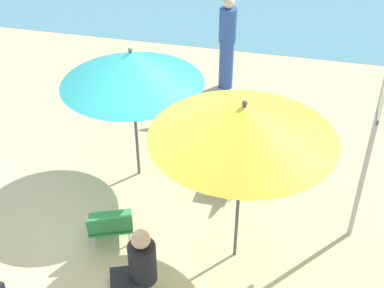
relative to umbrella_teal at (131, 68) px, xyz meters
The scene contains 9 objects.
ground_plane 1.93m from the umbrella_teal, 86.35° to the right, with size 40.00×40.00×0.00m, color beige.
umbrella_teal is the anchor object (origin of this frame).
umbrella_yellow 2.03m from the umbrella_teal, 37.29° to the right, with size 1.95×1.95×2.14m.
beach_chair_a 1.92m from the umbrella_teal, 77.68° to the left, with size 0.54×0.57×0.63m.
beach_chair_c 1.94m from the umbrella_teal, ahead, with size 0.53×0.49×0.62m.
beach_chair_d 1.96m from the umbrella_teal, 85.57° to the right, with size 0.69×0.67×0.58m.
person_a 2.48m from the umbrella_teal, 71.47° to the right, with size 0.54×0.43×0.95m.
person_b 3.03m from the umbrella_teal, 75.21° to the left, with size 0.30×0.30×1.70m.
warning_sign 3.01m from the umbrella_teal, 10.52° to the right, with size 0.08×0.46×2.22m.
Camera 1 is at (2.07, -4.69, 4.73)m, focal length 48.99 mm.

